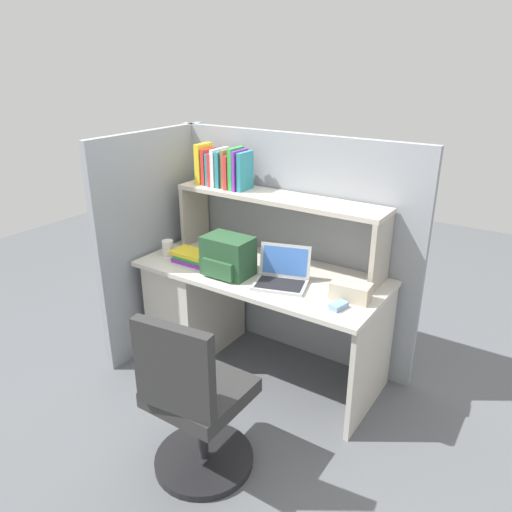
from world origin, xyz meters
name	(u,v)px	position (x,y,z in m)	size (l,w,h in m)	color
ground_plane	(260,367)	(0.00, 0.00, 0.00)	(8.00, 8.00, 0.00)	#595B60
desk	(214,301)	(-0.39, 0.00, 0.40)	(1.60, 0.70, 0.73)	beige
cubicle_partition_rear	(290,247)	(0.00, 0.38, 0.78)	(1.84, 0.05, 1.55)	gray
cubicle_partition_left	(157,241)	(-0.85, -0.05, 0.78)	(0.05, 1.06, 1.55)	gray
overhead_hutch	(278,210)	(0.00, 0.20, 1.08)	(1.44, 0.28, 0.45)	#B3A99C
reference_books_on_shelf	(223,168)	(-0.43, 0.20, 1.30)	(0.39, 0.19, 0.27)	yellow
laptop	(282,276)	(0.21, -0.08, 0.78)	(0.37, 0.33, 0.22)	#B7BABF
backpack	(228,256)	(-0.14, -0.15, 0.85)	(0.30, 0.23, 0.25)	#264C2D
computer_mouse	(339,306)	(0.63, -0.19, 0.75)	(0.06, 0.10, 0.03)	#7299C6
paper_cup	(168,248)	(-0.67, -0.12, 0.78)	(0.08, 0.08, 0.11)	white
tissue_box	(351,291)	(0.63, -0.05, 0.78)	(0.22, 0.12, 0.10)	#BFB299
desk_book_stack	(193,257)	(-0.45, -0.13, 0.77)	(0.27, 0.17, 0.08)	purple
office_chair	(195,408)	(0.23, -0.93, 0.39)	(0.52, 0.52, 0.93)	black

